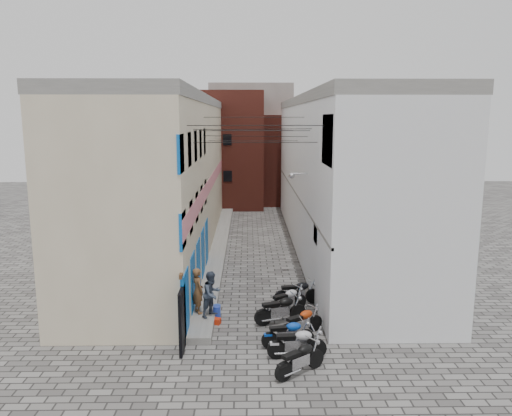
{
  "coord_description": "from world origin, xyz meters",
  "views": [
    {
      "loc": [
        -0.29,
        -16.21,
        7.78
      ],
      "look_at": [
        0.12,
        10.12,
        3.0
      ],
      "focal_mm": 35.0,
      "sensor_mm": 36.0,
      "label": 1
    }
  ],
  "objects_px": {
    "red_crate": "(216,321)",
    "motorcycle_e": "(281,308)",
    "water_jug_near": "(217,312)",
    "motorcycle_f": "(287,299)",
    "person_b": "(212,294)",
    "motorcycle_b": "(297,342)",
    "person_a": "(198,290)",
    "motorcycle_a": "(300,357)",
    "motorcycle_d": "(302,321)",
    "motorcycle_g": "(297,291)",
    "water_jug_far": "(217,310)",
    "motorcycle_c": "(288,332)"
  },
  "relations": [
    {
      "from": "red_crate",
      "to": "motorcycle_e",
      "type": "bearing_deg",
      "value": 0.68
    },
    {
      "from": "water_jug_far",
      "to": "red_crate",
      "type": "distance_m",
      "value": 0.81
    },
    {
      "from": "motorcycle_d",
      "to": "motorcycle_g",
      "type": "height_order",
      "value": "motorcycle_g"
    },
    {
      "from": "motorcycle_b",
      "to": "person_b",
      "type": "height_order",
      "value": "person_b"
    },
    {
      "from": "motorcycle_f",
      "to": "person_a",
      "type": "relative_size",
      "value": 1.06
    },
    {
      "from": "water_jug_near",
      "to": "motorcycle_a",
      "type": "bearing_deg",
      "value": -57.55
    },
    {
      "from": "motorcycle_f",
      "to": "water_jug_far",
      "type": "relative_size",
      "value": 4.24
    },
    {
      "from": "person_b",
      "to": "water_jug_far",
      "type": "bearing_deg",
      "value": 25.93
    },
    {
      "from": "motorcycle_f",
      "to": "red_crate",
      "type": "bearing_deg",
      "value": -101.79
    },
    {
      "from": "motorcycle_d",
      "to": "red_crate",
      "type": "distance_m",
      "value": 3.38
    },
    {
      "from": "motorcycle_d",
      "to": "person_a",
      "type": "relative_size",
      "value": 1.05
    },
    {
      "from": "motorcycle_a",
      "to": "motorcycle_f",
      "type": "relative_size",
      "value": 1.01
    },
    {
      "from": "person_a",
      "to": "water_jug_far",
      "type": "bearing_deg",
      "value": -98.68
    },
    {
      "from": "red_crate",
      "to": "motorcycle_g",
      "type": "bearing_deg",
      "value": 31.34
    },
    {
      "from": "motorcycle_c",
      "to": "motorcycle_e",
      "type": "height_order",
      "value": "motorcycle_e"
    },
    {
      "from": "motorcycle_f",
      "to": "person_b",
      "type": "relative_size",
      "value": 1.08
    },
    {
      "from": "motorcycle_b",
      "to": "motorcycle_c",
      "type": "relative_size",
      "value": 1.07
    },
    {
      "from": "motorcycle_b",
      "to": "water_jug_near",
      "type": "relative_size",
      "value": 4.18
    },
    {
      "from": "motorcycle_d",
      "to": "motorcycle_a",
      "type": "bearing_deg",
      "value": -41.86
    },
    {
      "from": "motorcycle_e",
      "to": "water_jug_far",
      "type": "height_order",
      "value": "motorcycle_e"
    },
    {
      "from": "motorcycle_g",
      "to": "water_jug_far",
      "type": "bearing_deg",
      "value": -77.89
    },
    {
      "from": "motorcycle_e",
      "to": "water_jug_far",
      "type": "bearing_deg",
      "value": -125.72
    },
    {
      "from": "water_jug_near",
      "to": "person_b",
      "type": "bearing_deg",
      "value": -110.32
    },
    {
      "from": "motorcycle_a",
      "to": "motorcycle_g",
      "type": "distance_m",
      "value": 5.89
    },
    {
      "from": "motorcycle_e",
      "to": "person_a",
      "type": "distance_m",
      "value": 3.29
    },
    {
      "from": "motorcycle_c",
      "to": "motorcycle_e",
      "type": "relative_size",
      "value": 0.88
    },
    {
      "from": "motorcycle_g",
      "to": "water_jug_far",
      "type": "relative_size",
      "value": 4.41
    },
    {
      "from": "motorcycle_b",
      "to": "red_crate",
      "type": "relative_size",
      "value": 5.55
    },
    {
      "from": "motorcycle_d",
      "to": "person_a",
      "type": "distance_m",
      "value": 4.26
    },
    {
      "from": "motorcycle_d",
      "to": "red_crate",
      "type": "height_order",
      "value": "motorcycle_d"
    },
    {
      "from": "water_jug_near",
      "to": "motorcycle_b",
      "type": "bearing_deg",
      "value": -50.02
    },
    {
      "from": "motorcycle_c",
      "to": "water_jug_near",
      "type": "distance_m",
      "value": 3.68
    },
    {
      "from": "motorcycle_b",
      "to": "red_crate",
      "type": "distance_m",
      "value": 4.0
    },
    {
      "from": "person_a",
      "to": "person_b",
      "type": "relative_size",
      "value": 1.02
    },
    {
      "from": "water_jug_far",
      "to": "motorcycle_g",
      "type": "bearing_deg",
      "value": 20.09
    },
    {
      "from": "motorcycle_c",
      "to": "motorcycle_e",
      "type": "xyz_separation_m",
      "value": [
        -0.12,
        2.02,
        0.07
      ]
    },
    {
      "from": "motorcycle_c",
      "to": "water_jug_near",
      "type": "bearing_deg",
      "value": -144.09
    },
    {
      "from": "person_b",
      "to": "motorcycle_b",
      "type": "bearing_deg",
      "value": -95.21
    },
    {
      "from": "motorcycle_e",
      "to": "water_jug_near",
      "type": "relative_size",
      "value": 4.45
    },
    {
      "from": "motorcycle_c",
      "to": "motorcycle_f",
      "type": "relative_size",
      "value": 0.97
    },
    {
      "from": "person_b",
      "to": "motorcycle_c",
      "type": "bearing_deg",
      "value": -88.72
    },
    {
      "from": "motorcycle_f",
      "to": "person_a",
      "type": "xyz_separation_m",
      "value": [
        -3.54,
        -0.6,
        0.6
      ]
    },
    {
      "from": "motorcycle_a",
      "to": "water_jug_near",
      "type": "distance_m",
      "value": 5.28
    },
    {
      "from": "motorcycle_d",
      "to": "water_jug_far",
      "type": "height_order",
      "value": "motorcycle_d"
    },
    {
      "from": "motorcycle_b",
      "to": "motorcycle_d",
      "type": "xyz_separation_m",
      "value": [
        0.35,
        1.74,
        -0.03
      ]
    },
    {
      "from": "person_a",
      "to": "red_crate",
      "type": "xyz_separation_m",
      "value": [
        0.72,
        -0.54,
        -1.04
      ]
    },
    {
      "from": "motorcycle_b",
      "to": "motorcycle_f",
      "type": "height_order",
      "value": "motorcycle_b"
    },
    {
      "from": "motorcycle_g",
      "to": "water_jug_near",
      "type": "xyz_separation_m",
      "value": [
        -3.32,
        -1.42,
        -0.34
      ]
    },
    {
      "from": "motorcycle_a",
      "to": "motorcycle_g",
      "type": "height_order",
      "value": "motorcycle_g"
    },
    {
      "from": "motorcycle_e",
      "to": "person_a",
      "type": "xyz_separation_m",
      "value": [
        -3.2,
        0.51,
        0.54
      ]
    }
  ]
}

